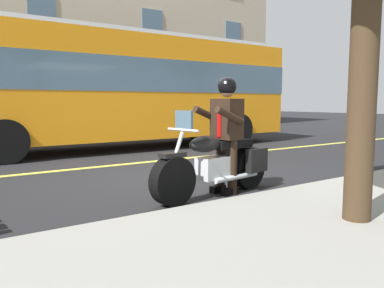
# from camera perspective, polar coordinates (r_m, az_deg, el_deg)

# --- Properties ---
(ground_plane) EXTENTS (80.00, 80.00, 0.00)m
(ground_plane) POSITION_cam_1_polar(r_m,az_deg,el_deg) (7.01, -0.27, -4.99)
(ground_plane) COLOR black
(lane_center_stripe) EXTENTS (60.00, 0.16, 0.01)m
(lane_center_stripe) POSITION_cam_1_polar(r_m,az_deg,el_deg) (8.71, -7.68, -2.79)
(lane_center_stripe) COLOR #E5DB4C
(lane_center_stripe) RESTS_ON ground_plane
(motorcycle_main) EXTENTS (2.22, 0.79, 1.26)m
(motorcycle_main) POSITION_cam_1_polar(r_m,az_deg,el_deg) (5.62, 3.78, -3.14)
(motorcycle_main) COLOR black
(motorcycle_main) RESTS_ON ground_plane
(rider_main) EXTENTS (0.68, 0.61, 1.74)m
(rider_main) POSITION_cam_1_polar(r_m,az_deg,el_deg) (5.69, 5.12, 2.89)
(rider_main) COLOR black
(rider_main) RESTS_ON ground_plane
(bus_near) EXTENTS (11.05, 2.70, 3.30)m
(bus_near) POSITION_cam_1_polar(r_m,az_deg,el_deg) (11.40, -11.02, 8.70)
(bus_near) COLOR orange
(bus_near) RESTS_ON ground_plane
(building_backdrop) EXTENTS (25.50, 6.06, 11.34)m
(building_backdrop) POSITION_cam_1_polar(r_m,az_deg,el_deg) (20.55, -23.62, 17.85)
(building_backdrop) COLOR #B7A88C
(building_backdrop) RESTS_ON ground_plane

